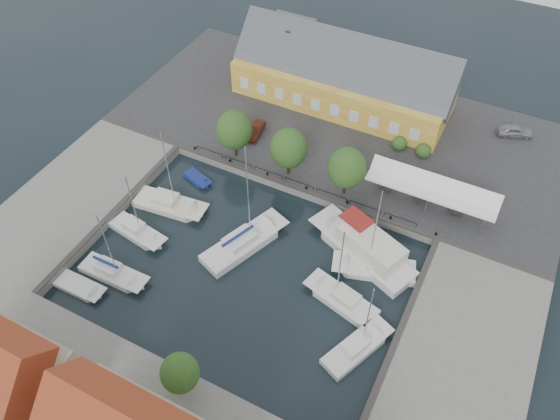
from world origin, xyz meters
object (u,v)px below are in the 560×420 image
(east_boat_b, at_px, (342,301))
(launch_sw, at_px, (80,288))
(car_red, at_px, (256,131))
(trawler, at_px, (365,249))
(east_boat_a, at_px, (376,269))
(east_boat_c, at_px, (356,349))
(launch_nw, at_px, (197,179))
(west_boat_b, at_px, (169,205))
(center_sailboat, at_px, (243,244))
(tent_canopy, at_px, (433,188))
(car_silver, at_px, (515,131))
(west_boat_c, at_px, (137,232))
(west_boat_d, at_px, (113,274))
(warehouse, at_px, (340,76))

(east_boat_b, bearing_deg, launch_sw, -156.59)
(car_red, height_order, trawler, trawler)
(east_boat_a, distance_m, east_boat_c, 9.32)
(car_red, distance_m, east_boat_a, 24.01)
(car_red, distance_m, east_boat_c, 30.84)
(launch_nw, bearing_deg, car_red, 73.81)
(west_boat_b, bearing_deg, center_sailboat, -6.29)
(east_boat_a, height_order, east_boat_c, east_boat_a)
(tent_canopy, relative_size, east_boat_b, 1.32)
(car_silver, distance_m, west_boat_b, 43.20)
(center_sailboat, relative_size, west_boat_c, 1.44)
(east_boat_a, distance_m, east_boat_b, 5.28)
(tent_canopy, xyz_separation_m, west_boat_b, (-25.95, -12.50, -3.42))
(east_boat_b, distance_m, launch_sw, 25.87)
(west_boat_b, bearing_deg, west_boat_d, -87.61)
(tent_canopy, relative_size, east_boat_a, 1.17)
(west_boat_c, relative_size, launch_nw, 2.35)
(tent_canopy, height_order, launch_nw, tent_canopy)
(west_boat_d, relative_size, launch_sw, 1.88)
(trawler, xyz_separation_m, east_boat_a, (1.79, -1.39, -0.75))
(west_boat_b, xyz_separation_m, launch_nw, (0.47, 5.08, -0.17))
(east_boat_b, height_order, west_boat_c, east_boat_b)
(east_boat_b, relative_size, west_boat_b, 0.92)
(warehouse, bearing_deg, car_red, -117.40)
(west_boat_b, bearing_deg, car_silver, 42.18)
(car_silver, relative_size, east_boat_a, 0.36)
(east_boat_c, relative_size, launch_sw, 1.77)
(center_sailboat, xyz_separation_m, launch_sw, (-11.75, -11.99, -0.27))
(center_sailboat, xyz_separation_m, west_boat_c, (-10.95, -3.73, -0.10))
(center_sailboat, bearing_deg, east_boat_c, -21.31)
(warehouse, xyz_separation_m, launch_sw, (-10.87, -39.47, -4.34))
(car_red, relative_size, launch_nw, 0.95)
(tent_canopy, xyz_separation_m, east_boat_c, (-0.68, -19.50, -3.42))
(east_boat_a, distance_m, launch_nw, 23.49)
(east_boat_a, xyz_separation_m, west_boat_c, (-24.51, -7.07, -0.00))
(center_sailboat, relative_size, trawler, 1.07)
(launch_nw, bearing_deg, trawler, -3.96)
(west_boat_d, bearing_deg, launch_sw, -125.66)
(launch_sw, bearing_deg, launch_nw, 83.75)
(warehouse, distance_m, east_boat_b, 32.17)
(center_sailboat, relative_size, east_boat_b, 1.30)
(east_boat_a, distance_m, west_boat_d, 26.53)
(trawler, relative_size, west_boat_c, 1.34)
(launch_nw, bearing_deg, east_boat_b, -20.02)
(warehouse, relative_size, east_boat_c, 2.97)
(west_boat_d, relative_size, launch_nw, 2.50)
(west_boat_d, bearing_deg, east_boat_a, 28.35)
(trawler, relative_size, west_boat_b, 1.12)
(trawler, height_order, west_boat_c, west_boat_c)
(tent_canopy, xyz_separation_m, west_boat_d, (-25.52, -22.89, -3.41))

